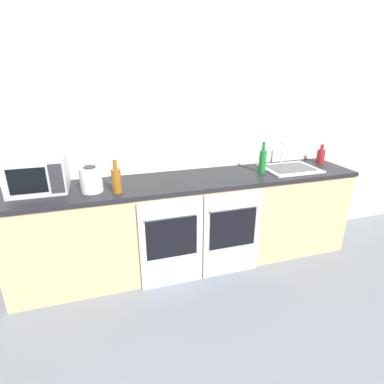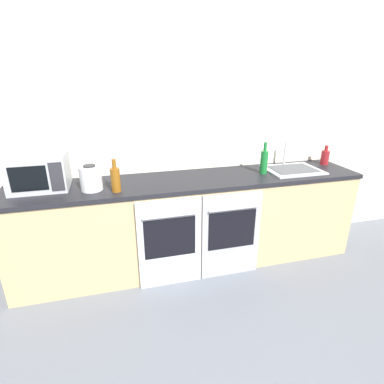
{
  "view_description": "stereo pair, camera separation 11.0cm",
  "coord_description": "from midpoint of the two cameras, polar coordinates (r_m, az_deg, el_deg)",
  "views": [
    {
      "loc": [
        -0.77,
        -0.57,
        1.79
      ],
      "look_at": [
        0.0,
        1.97,
        0.76
      ],
      "focal_mm": 28.0,
      "sensor_mm": 36.0,
      "label": 1
    },
    {
      "loc": [
        -0.67,
        -0.6,
        1.79
      ],
      "look_at": [
        0.0,
        1.97,
        0.76
      ],
      "focal_mm": 28.0,
      "sensor_mm": 36.0,
      "label": 2
    }
  ],
  "objects": [
    {
      "name": "microwave",
      "position": [
        2.79,
        -26.17,
        3.41
      ],
      "size": [
        0.46,
        0.35,
        0.29
      ],
      "color": "#B7BABF",
      "rests_on": "counter_back"
    },
    {
      "name": "counter_back",
      "position": [
        2.97,
        0.98,
        -5.65
      ],
      "size": [
        3.3,
        0.61,
        0.9
      ],
      "color": "tan",
      "rests_on": "ground_plane"
    },
    {
      "name": "oven_left",
      "position": [
        2.66,
        -3.02,
        -9.69
      ],
      "size": [
        0.56,
        0.06,
        0.84
      ],
      "color": "silver",
      "rests_on": "ground_plane"
    },
    {
      "name": "bottle_green",
      "position": [
        3.02,
        14.57,
        5.65
      ],
      "size": [
        0.07,
        0.07,
        0.31
      ],
      "color": "#19722D",
      "rests_on": "counter_back"
    },
    {
      "name": "bottle_red",
      "position": [
        3.58,
        24.82,
        6.08
      ],
      "size": [
        0.09,
        0.09,
        0.21
      ],
      "color": "maroon",
      "rests_on": "counter_back"
    },
    {
      "name": "wall_back",
      "position": [
        3.01,
        -0.62,
        11.77
      ],
      "size": [
        10.0,
        0.06,
        2.6
      ],
      "color": "silver",
      "rests_on": "ground_plane"
    },
    {
      "name": "sink",
      "position": [
        3.23,
        19.51,
        4.13
      ],
      "size": [
        0.54,
        0.43,
        0.26
      ],
      "color": "silver",
      "rests_on": "counter_back"
    },
    {
      "name": "kettle",
      "position": [
        2.61,
        -17.57,
        2.52
      ],
      "size": [
        0.18,
        0.18,
        0.22
      ],
      "color": "white",
      "rests_on": "counter_back"
    },
    {
      "name": "oven_right",
      "position": [
        2.81,
        8.58,
        -8.09
      ],
      "size": [
        0.56,
        0.06,
        0.84
      ],
      "color": "#A8AAAF",
      "rests_on": "ground_plane"
    },
    {
      "name": "bottle_amber",
      "position": [
        2.52,
        -13.16,
        2.42
      ],
      "size": [
        0.08,
        0.08,
        0.28
      ],
      "color": "#8C5114",
      "rests_on": "counter_back"
    }
  ]
}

